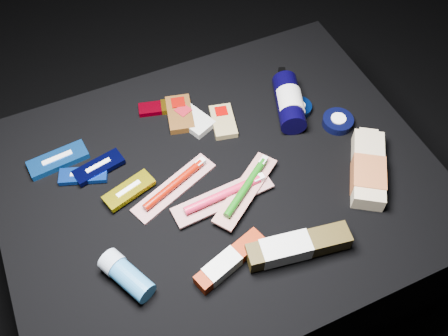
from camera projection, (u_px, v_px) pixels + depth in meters
name	position (u px, v px, depth m)	size (l,w,h in m)	color
ground	(221.00, 254.00, 1.47)	(3.00, 3.00, 0.00)	black
cloth_table	(220.00, 221.00, 1.31)	(0.98, 0.78, 0.40)	black
luna_bar_0	(58.00, 160.00, 1.16)	(0.14, 0.06, 0.02)	#114AA1
luna_bar_1	(83.00, 175.00, 1.14)	(0.12, 0.07, 0.01)	#0F3CB1
luna_bar_2	(99.00, 167.00, 1.15)	(0.12, 0.07, 0.02)	black
luna_bar_3	(129.00, 190.00, 1.11)	(0.12, 0.08, 0.02)	#AC9D0C
clif_bar_0	(180.00, 112.00, 1.25)	(0.09, 0.12, 0.02)	#4F2D0F
clif_bar_1	(190.00, 118.00, 1.24)	(0.10, 0.13, 0.02)	#B5B4AD
clif_bar_2	(223.00, 120.00, 1.23)	(0.08, 0.11, 0.02)	olive
power_bar	(166.00, 107.00, 1.26)	(0.13, 0.07, 0.02)	maroon
lotion_bottle	(289.00, 102.00, 1.23)	(0.11, 0.20, 0.07)	black
cream_tin_upper	(298.00, 108.00, 1.25)	(0.07, 0.07, 0.02)	black
cream_tin_lower	(338.00, 121.00, 1.23)	(0.08, 0.08, 0.02)	black
bodywash_bottle	(368.00, 170.00, 1.13)	(0.17, 0.20, 0.04)	#CBB691
deodorant_stick	(126.00, 275.00, 0.98)	(0.09, 0.13, 0.05)	teal
toothbrush_pack_0	(175.00, 185.00, 1.12)	(0.22, 0.13, 0.02)	beige
toothbrush_pack_1	(224.00, 196.00, 1.10)	(0.24, 0.07, 0.03)	#BAB3AD
toothbrush_pack_2	(246.00, 188.00, 1.10)	(0.20, 0.16, 0.02)	#BBB2AD
toothpaste_carton_red	(227.00, 263.00, 1.01)	(0.17, 0.09, 0.03)	#7D1700
toothpaste_carton_green	(294.00, 247.00, 1.01)	(0.22, 0.08, 0.04)	#352A0E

